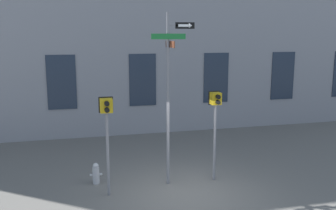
# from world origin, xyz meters

# --- Properties ---
(ground_plane) EXTENTS (60.00, 60.00, 0.00)m
(ground_plane) POSITION_xyz_m (0.00, 0.00, 0.00)
(ground_plane) COLOR #595651
(street_sign_pole) EXTENTS (1.26, 0.96, 5.02)m
(street_sign_pole) POSITION_xyz_m (-0.25, 0.84, 2.95)
(street_sign_pole) COLOR slate
(street_sign_pole) RESTS_ON ground_plane
(pedestrian_signal_left) EXTENTS (0.39, 0.40, 2.77)m
(pedestrian_signal_left) POSITION_xyz_m (-2.11, 0.43, 2.17)
(pedestrian_signal_left) COLOR slate
(pedestrian_signal_left) RESTS_ON ground_plane
(pedestrian_signal_right) EXTENTS (0.35, 0.40, 2.75)m
(pedestrian_signal_right) POSITION_xyz_m (1.14, 0.77, 2.12)
(pedestrian_signal_right) COLOR slate
(pedestrian_signal_right) RESTS_ON ground_plane
(fire_hydrant) EXTENTS (0.37, 0.21, 0.65)m
(fire_hydrant) POSITION_xyz_m (-2.40, 1.36, 0.31)
(fire_hydrant) COLOR #A5A5A8
(fire_hydrant) RESTS_ON ground_plane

